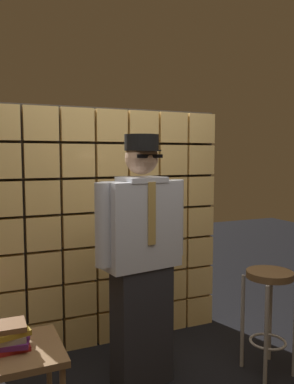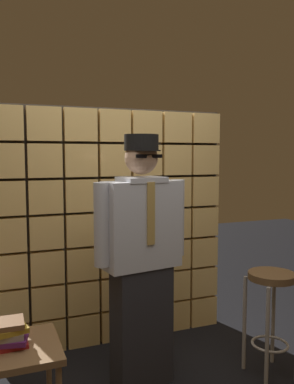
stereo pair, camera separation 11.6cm
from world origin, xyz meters
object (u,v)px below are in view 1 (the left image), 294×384
object	(u,v)px
standing_person	(142,257)
bar_stool	(269,297)
book_stack	(8,337)
coffee_mug	(6,341)
side_table	(17,360)

from	to	relation	value
standing_person	bar_stool	xyz separation A→B (m)	(0.92, -0.24, -0.34)
standing_person	book_stack	distance (m)	0.97
book_stack	coffee_mug	world-z (taller)	book_stack
coffee_mug	book_stack	bearing A→B (deg)	-56.72
book_stack	coffee_mug	size ratio (longest dim) A/B	2.07
bar_stool	coffee_mug	world-z (taller)	bar_stool
standing_person	book_stack	xyz separation A→B (m)	(-0.90, -0.13, -0.35)
standing_person	book_stack	world-z (taller)	standing_person
standing_person	side_table	world-z (taller)	standing_person
book_stack	standing_person	bearing A→B (deg)	8.04
bar_stool	standing_person	bearing A→B (deg)	165.40
coffee_mug	side_table	bearing A→B (deg)	-31.79
bar_stool	book_stack	xyz separation A→B (m)	(-1.81, 0.11, -0.01)
side_table	bar_stool	bearing A→B (deg)	-3.19
bar_stool	side_table	bearing A→B (deg)	176.81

